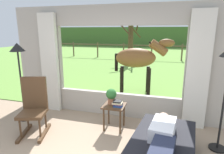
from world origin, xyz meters
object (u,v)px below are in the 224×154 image
Objects in this scene: recliner_sofa at (161,153)px; reclining_person at (162,136)px; side_table at (114,109)px; potted_plant at (111,95)px; book_stack at (118,104)px; pasture_tree at (131,37)px; rocking_chair at (34,106)px; floor_lamp_left at (18,59)px; horse at (138,58)px.

reclining_person is (0.00, -0.05, 0.30)m from recliner_sofa.
side_table is 1.63× the size of potted_plant.
pasture_tree is (-1.39, 8.63, 1.00)m from book_stack.
rocking_chair reaches higher than book_stack.
rocking_chair is at bearing -34.30° from floor_lamp_left.
rocking_chair is at bearing -39.48° from horse.
potted_plant is at bearing -81.83° from pasture_tree.
side_table is (-0.98, 0.96, -0.10)m from reclining_person.
potted_plant is at bearing 143.49° from reclining_person.
recliner_sofa is 1.03× the size of floor_lamp_left.
potted_plant is (1.40, 0.63, 0.16)m from rocking_chair.
horse is (-0.87, 3.36, 0.63)m from reclining_person.
side_table is at bearing 3.07° from rocking_chair.
horse reaches higher than rocking_chair.
book_stack is 0.11× the size of horse.
reclining_person is 4.49× the size of potted_plant.
side_table is at bearing -81.37° from pasture_tree.
reclining_person is at bearing -82.83° from recliner_sofa.
rocking_chair reaches higher than potted_plant.
recliner_sofa is 1.35m from side_table.
horse is (1.59, 2.97, 0.61)m from rocking_chair.
floor_lamp_left is at bearing -95.27° from pasture_tree.
horse is at bearing 111.96° from recliner_sofa.
book_stack is 8.79m from pasture_tree.
reclining_person is at bearing -43.68° from potted_plant.
pasture_tree is at bearing 98.63° from side_table.
side_table is at bearing -14.01° from horse.
recliner_sofa is 1.25× the size of reclining_person.
pasture_tree reaches higher than rocking_chair.
side_table is 2.33m from floor_lamp_left.
rocking_chair is (-2.46, 0.33, 0.33)m from recliner_sofa.
reclining_person is at bearing -44.17° from side_table.
book_stack is at bearing 143.85° from recliner_sofa.
pasture_tree is (-1.30, 8.56, 1.16)m from side_table.
floor_lamp_left is 0.96× the size of horse.
potted_plant is 2.15m from floor_lamp_left.
floor_lamp_left is (-3.09, 0.81, 0.89)m from reclining_person.
recliner_sofa is 1.28m from book_stack.
potted_plant is at bearing -16.03° from horse.
pasture_tree is (-1.41, 6.16, 0.43)m from horse.
horse is at bearing 49.00° from floor_lamp_left.
potted_plant reaches higher than side_table.
book_stack reaches higher than side_table.
side_table is 0.29m from potted_plant.
rocking_chair is 9.20m from pasture_tree.
horse is at bearing 89.48° from book_stack.
horse reaches higher than book_stack.
book_stack is 0.12× the size of floor_lamp_left.
rocking_chair is 0.33× the size of pasture_tree.
recliner_sofa is at bearing -76.44° from pasture_tree.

